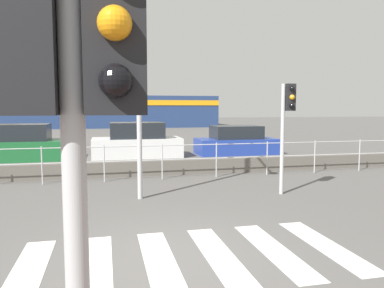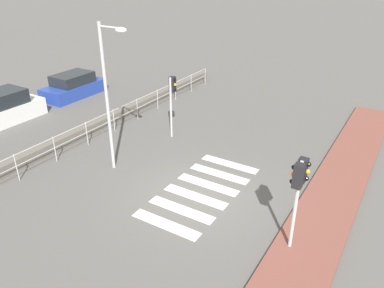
# 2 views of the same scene
# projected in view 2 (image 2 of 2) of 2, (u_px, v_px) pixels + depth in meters

# --- Properties ---
(ground_plane) EXTENTS (160.00, 160.00, 0.00)m
(ground_plane) POSITION_uv_depth(u_px,v_px,m) (197.00, 195.00, 13.15)
(ground_plane) COLOR #565451
(sidewalk_brick) EXTENTS (24.00, 1.80, 0.12)m
(sidewalk_brick) POSITION_uv_depth(u_px,v_px,m) (314.00, 234.00, 11.21)
(sidewalk_brick) COLOR brown
(sidewalk_brick) RESTS_ON ground_plane
(crosswalk) EXTENTS (4.95, 2.40, 0.01)m
(crosswalk) POSITION_uv_depth(u_px,v_px,m) (202.00, 190.00, 13.43)
(crosswalk) COLOR silver
(crosswalk) RESTS_ON ground_plane
(seawall) EXTENTS (25.35, 0.55, 0.49)m
(seawall) POSITION_uv_depth(u_px,v_px,m) (58.00, 143.00, 16.35)
(seawall) COLOR #605B54
(seawall) RESTS_ON ground_plane
(harbor_fence) EXTENTS (22.86, 0.04, 1.11)m
(harbor_fence) POSITION_uv_depth(u_px,v_px,m) (71.00, 137.00, 15.72)
(harbor_fence) COLOR #B2B2B5
(harbor_fence) RESTS_ON ground_plane
(traffic_light_near) EXTENTS (0.58, 0.41, 2.87)m
(traffic_light_near) POSITION_uv_depth(u_px,v_px,m) (299.00, 182.00, 9.71)
(traffic_light_near) COLOR #B2B2B5
(traffic_light_near) RESTS_ON ground_plane
(traffic_light_far) EXTENTS (0.34, 0.32, 2.83)m
(traffic_light_far) POSITION_uv_depth(u_px,v_px,m) (172.00, 93.00, 16.69)
(traffic_light_far) COLOR #B2B2B5
(traffic_light_far) RESTS_ON ground_plane
(streetlamp) EXTENTS (0.32, 1.22, 5.59)m
(streetlamp) POSITION_uv_depth(u_px,v_px,m) (110.00, 83.00, 13.26)
(streetlamp) COLOR #B2B2B5
(streetlamp) RESTS_ON ground_plane
(parked_car_white) EXTENTS (3.98, 1.86, 1.57)m
(parked_car_white) POSITION_uv_depth(u_px,v_px,m) (1.00, 109.00, 18.83)
(parked_car_white) COLOR silver
(parked_car_white) RESTS_ON ground_plane
(parked_car_blue) EXTENTS (3.82, 1.77, 1.37)m
(parked_car_blue) POSITION_uv_depth(u_px,v_px,m) (74.00, 86.00, 22.51)
(parked_car_blue) COLOR #233D9E
(parked_car_blue) RESTS_ON ground_plane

